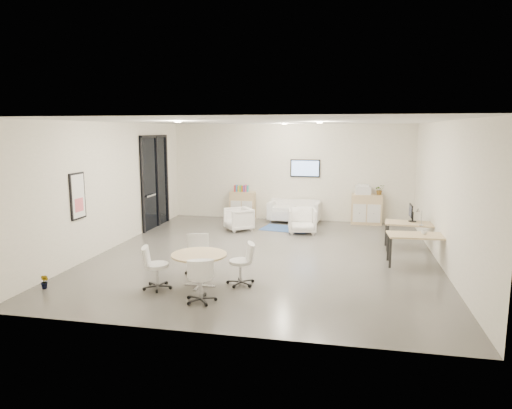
{
  "coord_description": "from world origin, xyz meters",
  "views": [
    {
      "loc": [
        1.92,
        -10.63,
        3.0
      ],
      "look_at": [
        -0.33,
        0.4,
        1.16
      ],
      "focal_mm": 32.0,
      "sensor_mm": 36.0,
      "label": 1
    }
  ],
  "objects_px": {
    "armchair_left": "(239,218)",
    "desk_rear": "(413,226)",
    "sideboard_right": "(366,209)",
    "loveseat": "(295,212)",
    "sideboard_left": "(243,205)",
    "desk_front": "(420,238)",
    "round_table": "(199,258)",
    "armchair_right": "(302,219)"
  },
  "relations": [
    {
      "from": "armchair_left",
      "to": "desk_rear",
      "type": "height_order",
      "value": "armchair_left"
    },
    {
      "from": "sideboard_right",
      "to": "loveseat",
      "type": "relative_size",
      "value": 0.56
    },
    {
      "from": "sideboard_left",
      "to": "desk_front",
      "type": "xyz_separation_m",
      "value": [
        5.09,
        -4.51,
        0.17
      ]
    },
    {
      "from": "sideboard_right",
      "to": "armchair_left",
      "type": "bearing_deg",
      "value": -155.45
    },
    {
      "from": "desk_front",
      "to": "round_table",
      "type": "relative_size",
      "value": 1.32
    },
    {
      "from": "armchair_left",
      "to": "armchair_right",
      "type": "bearing_deg",
      "value": 53.89
    },
    {
      "from": "sideboard_left",
      "to": "sideboard_right",
      "type": "xyz_separation_m",
      "value": [
        4.1,
        -0.02,
        0.02
      ]
    },
    {
      "from": "loveseat",
      "to": "round_table",
      "type": "bearing_deg",
      "value": -94.28
    },
    {
      "from": "desk_front",
      "to": "desk_rear",
      "type": "bearing_deg",
      "value": 84.74
    },
    {
      "from": "armchair_left",
      "to": "sideboard_left",
      "type": "bearing_deg",
      "value": 152.88
    },
    {
      "from": "sideboard_left",
      "to": "desk_rear",
      "type": "bearing_deg",
      "value": -31.23
    },
    {
      "from": "sideboard_left",
      "to": "desk_front",
      "type": "height_order",
      "value": "sideboard_left"
    },
    {
      "from": "desk_rear",
      "to": "sideboard_left",
      "type": "bearing_deg",
      "value": 154.37
    },
    {
      "from": "armchair_right",
      "to": "round_table",
      "type": "xyz_separation_m",
      "value": [
        -1.47,
        -5.05,
        0.16
      ]
    },
    {
      "from": "sideboard_right",
      "to": "loveseat",
      "type": "distance_m",
      "value": 2.31
    },
    {
      "from": "sideboard_right",
      "to": "round_table",
      "type": "relative_size",
      "value": 0.91
    },
    {
      "from": "armchair_left",
      "to": "desk_rear",
      "type": "bearing_deg",
      "value": 37.9
    },
    {
      "from": "round_table",
      "to": "armchair_right",
      "type": "bearing_deg",
      "value": 73.8
    },
    {
      "from": "desk_rear",
      "to": "round_table",
      "type": "relative_size",
      "value": 1.31
    },
    {
      "from": "sideboard_right",
      "to": "armchair_left",
      "type": "distance_m",
      "value": 4.19
    },
    {
      "from": "sideboard_left",
      "to": "round_table",
      "type": "bearing_deg",
      "value": -83.85
    },
    {
      "from": "sideboard_left",
      "to": "loveseat",
      "type": "bearing_deg",
      "value": -5.58
    },
    {
      "from": "loveseat",
      "to": "armchair_right",
      "type": "bearing_deg",
      "value": -70.68
    },
    {
      "from": "armchair_right",
      "to": "sideboard_right",
      "type": "bearing_deg",
      "value": 32.9
    },
    {
      "from": "loveseat",
      "to": "armchair_left",
      "type": "xyz_separation_m",
      "value": [
        -1.51,
        -1.58,
        0.04
      ]
    },
    {
      "from": "round_table",
      "to": "desk_front",
      "type": "bearing_deg",
      "value": 27.66
    },
    {
      "from": "armchair_left",
      "to": "round_table",
      "type": "xyz_separation_m",
      "value": [
        0.44,
        -5.04,
        0.19
      ]
    },
    {
      "from": "armchair_left",
      "to": "armchair_right",
      "type": "distance_m",
      "value": 1.91
    },
    {
      "from": "loveseat",
      "to": "desk_rear",
      "type": "xyz_separation_m",
      "value": [
        3.33,
        -2.93,
        0.29
      ]
    },
    {
      "from": "loveseat",
      "to": "armchair_right",
      "type": "height_order",
      "value": "armchair_right"
    },
    {
      "from": "armchair_right",
      "to": "desk_front",
      "type": "xyz_separation_m",
      "value": [
        2.89,
        -2.77,
        0.24
      ]
    },
    {
      "from": "loveseat",
      "to": "round_table",
      "type": "distance_m",
      "value": 6.71
    },
    {
      "from": "sideboard_right",
      "to": "sideboard_left",
      "type": "bearing_deg",
      "value": 179.75
    },
    {
      "from": "desk_rear",
      "to": "armchair_right",
      "type": "bearing_deg",
      "value": 160.61
    },
    {
      "from": "loveseat",
      "to": "desk_front",
      "type": "height_order",
      "value": "loveseat"
    },
    {
      "from": "armchair_right",
      "to": "desk_rear",
      "type": "distance_m",
      "value": 3.24
    },
    {
      "from": "round_table",
      "to": "armchair_left",
      "type": "bearing_deg",
      "value": 95.02
    },
    {
      "from": "sideboard_right",
      "to": "armchair_right",
      "type": "relative_size",
      "value": 1.2
    },
    {
      "from": "loveseat",
      "to": "armchair_left",
      "type": "distance_m",
      "value": 2.18
    },
    {
      "from": "armchair_left",
      "to": "desk_front",
      "type": "relative_size",
      "value": 0.53
    },
    {
      "from": "armchair_left",
      "to": "desk_front",
      "type": "xyz_separation_m",
      "value": [
        4.8,
        -2.76,
        0.27
      ]
    },
    {
      "from": "armchair_left",
      "to": "round_table",
      "type": "height_order",
      "value": "armchair_left"
    }
  ]
}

